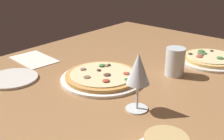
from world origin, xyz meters
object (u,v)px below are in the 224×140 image
pizza_side (210,59)px  paper_menu (34,59)px  pizza_main (102,77)px  side_plate (12,79)px  water_glass (175,63)px  wine_glass_far (138,71)px

pizza_side → paper_menu: 76.80cm
pizza_main → side_plate: size_ratio=1.63×
pizza_main → paper_menu: (3.65, -37.39, -1.06)cm
water_glass → paper_menu: 60.73cm
paper_menu → pizza_side: bearing=134.5°
wine_glass_far → pizza_side: bearing=179.8°
side_plate → pizza_side: bearing=143.9°
paper_menu → water_glass: bearing=120.2°
pizza_main → pizza_side: 49.77cm
pizza_side → water_glass: bearing=-11.7°
pizza_main → paper_menu: 37.58cm
pizza_main → wine_glass_far: wine_glass_far is taller
paper_menu → wine_glass_far: bearing=90.4°
wine_glass_far → side_plate: (12.36, -47.88, -12.06)cm
pizza_main → side_plate: bearing=-49.8°
pizza_main → paper_menu: pizza_main is taller
wine_glass_far → side_plate: bearing=-75.5°
pizza_main → pizza_side: size_ratio=1.12×
pizza_main → paper_menu: size_ratio=1.49×
pizza_side → wine_glass_far: (53.68, -0.23, 11.33)cm
wine_glass_far → water_glass: size_ratio=1.66×
water_glass → side_plate: 61.23cm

